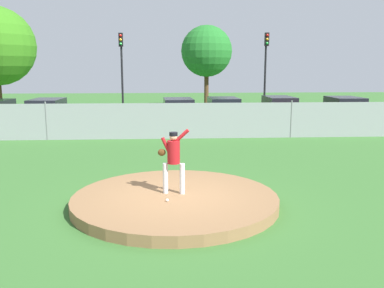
{
  "coord_description": "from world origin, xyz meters",
  "views": [
    {
      "loc": [
        -0.18,
        -10.18,
        3.48
      ],
      "look_at": [
        0.59,
        2.74,
        1.08
      ],
      "focal_mm": 39.06,
      "sensor_mm": 36.0,
      "label": 1
    }
  ],
  "objects_px": {
    "parked_car_charcoal": "(344,112)",
    "baseball": "(167,200)",
    "pitcher_youth": "(173,156)",
    "parked_car_red": "(279,111)",
    "parked_car_slate": "(178,113)",
    "parked_car_teal": "(223,113)",
    "traffic_light_far": "(266,61)",
    "traffic_cone_orange": "(123,129)",
    "parked_car_silver": "(48,114)",
    "traffic_light_near": "(122,61)"
  },
  "relations": [
    {
      "from": "pitcher_youth",
      "to": "parked_car_teal",
      "type": "relative_size",
      "value": 0.39
    },
    {
      "from": "baseball",
      "to": "parked_car_teal",
      "type": "height_order",
      "value": "parked_car_teal"
    },
    {
      "from": "pitcher_youth",
      "to": "traffic_light_near",
      "type": "height_order",
      "value": "traffic_light_near"
    },
    {
      "from": "parked_car_charcoal",
      "to": "traffic_cone_orange",
      "type": "distance_m",
      "value": 13.23
    },
    {
      "from": "parked_car_slate",
      "to": "parked_car_charcoal",
      "type": "distance_m",
      "value": 9.96
    },
    {
      "from": "pitcher_youth",
      "to": "traffic_light_far",
      "type": "relative_size",
      "value": 0.29
    },
    {
      "from": "pitcher_youth",
      "to": "parked_car_teal",
      "type": "distance_m",
      "value": 14.26
    },
    {
      "from": "traffic_cone_orange",
      "to": "traffic_light_near",
      "type": "xyz_separation_m",
      "value": [
        -0.71,
        7.24,
        3.57
      ]
    },
    {
      "from": "parked_car_red",
      "to": "traffic_light_far",
      "type": "xyz_separation_m",
      "value": [
        0.03,
        3.99,
        3.07
      ]
    },
    {
      "from": "baseball",
      "to": "traffic_light_far",
      "type": "relative_size",
      "value": 0.01
    },
    {
      "from": "parked_car_charcoal",
      "to": "baseball",
      "type": "bearing_deg",
      "value": -125.93
    },
    {
      "from": "parked_car_charcoal",
      "to": "traffic_light_near",
      "type": "bearing_deg",
      "value": 161.23
    },
    {
      "from": "parked_car_silver",
      "to": "baseball",
      "type": "bearing_deg",
      "value": -65.01
    },
    {
      "from": "parked_car_red",
      "to": "traffic_light_near",
      "type": "relative_size",
      "value": 0.84
    },
    {
      "from": "parked_car_teal",
      "to": "traffic_light_far",
      "type": "distance_m",
      "value": 6.79
    },
    {
      "from": "parked_car_slate",
      "to": "baseball",
      "type": "bearing_deg",
      "value": -92.64
    },
    {
      "from": "parked_car_silver",
      "to": "parked_car_teal",
      "type": "bearing_deg",
      "value": -0.93
    },
    {
      "from": "baseball",
      "to": "traffic_light_near",
      "type": "height_order",
      "value": "traffic_light_near"
    },
    {
      "from": "parked_car_charcoal",
      "to": "traffic_light_far",
      "type": "distance_m",
      "value": 6.79
    },
    {
      "from": "baseball",
      "to": "parked_car_teal",
      "type": "xyz_separation_m",
      "value": [
        3.32,
        14.56,
        0.5
      ]
    },
    {
      "from": "parked_car_teal",
      "to": "traffic_light_far",
      "type": "xyz_separation_m",
      "value": [
        3.58,
        4.89,
        3.07
      ]
    },
    {
      "from": "pitcher_youth",
      "to": "parked_car_silver",
      "type": "distance_m",
      "value": 15.73
    },
    {
      "from": "traffic_light_far",
      "to": "traffic_cone_orange",
      "type": "bearing_deg",
      "value": -141.42
    },
    {
      "from": "baseball",
      "to": "parked_car_red",
      "type": "relative_size",
      "value": 0.02
    },
    {
      "from": "traffic_light_far",
      "to": "parked_car_silver",
      "type": "bearing_deg",
      "value": -161.07
    },
    {
      "from": "pitcher_youth",
      "to": "parked_car_red",
      "type": "height_order",
      "value": "pitcher_youth"
    },
    {
      "from": "baseball",
      "to": "parked_car_charcoal",
      "type": "xyz_separation_m",
      "value": [
        10.65,
        14.69,
        0.5
      ]
    },
    {
      "from": "parked_car_slate",
      "to": "parked_car_red",
      "type": "xyz_separation_m",
      "value": [
        6.18,
        0.51,
        0.02
      ]
    },
    {
      "from": "parked_car_teal",
      "to": "traffic_light_near",
      "type": "relative_size",
      "value": 0.75
    },
    {
      "from": "baseball",
      "to": "parked_car_teal",
      "type": "relative_size",
      "value": 0.02
    },
    {
      "from": "pitcher_youth",
      "to": "parked_car_red",
      "type": "distance_m",
      "value": 16.25
    },
    {
      "from": "parked_car_silver",
      "to": "parked_car_red",
      "type": "relative_size",
      "value": 0.97
    },
    {
      "from": "parked_car_silver",
      "to": "traffic_cone_orange",
      "type": "height_order",
      "value": "parked_car_silver"
    },
    {
      "from": "baseball",
      "to": "parked_car_teal",
      "type": "bearing_deg",
      "value": 77.15
    },
    {
      "from": "parked_car_silver",
      "to": "parked_car_red",
      "type": "distance_m",
      "value": 13.76
    },
    {
      "from": "pitcher_youth",
      "to": "traffic_light_near",
      "type": "bearing_deg",
      "value": 99.66
    },
    {
      "from": "parked_car_teal",
      "to": "traffic_light_near",
      "type": "distance_m",
      "value": 8.49
    },
    {
      "from": "parked_car_charcoal",
      "to": "traffic_light_far",
      "type": "height_order",
      "value": "traffic_light_far"
    },
    {
      "from": "pitcher_youth",
      "to": "baseball",
      "type": "bearing_deg",
      "value": -103.7
    },
    {
      "from": "pitcher_youth",
      "to": "parked_car_red",
      "type": "relative_size",
      "value": 0.35
    },
    {
      "from": "baseball",
      "to": "traffic_cone_orange",
      "type": "relative_size",
      "value": 0.13
    },
    {
      "from": "parked_car_slate",
      "to": "parked_car_silver",
      "type": "relative_size",
      "value": 0.96
    },
    {
      "from": "baseball",
      "to": "parked_car_silver",
      "type": "height_order",
      "value": "parked_car_silver"
    },
    {
      "from": "pitcher_youth",
      "to": "traffic_cone_orange",
      "type": "height_order",
      "value": "pitcher_youth"
    },
    {
      "from": "parked_car_silver",
      "to": "parked_car_charcoal",
      "type": "relative_size",
      "value": 1.04
    },
    {
      "from": "pitcher_youth",
      "to": "parked_car_teal",
      "type": "bearing_deg",
      "value": 77.19
    },
    {
      "from": "parked_car_red",
      "to": "traffic_light_far",
      "type": "height_order",
      "value": "traffic_light_far"
    },
    {
      "from": "pitcher_youth",
      "to": "traffic_cone_orange",
      "type": "bearing_deg",
      "value": 102.2
    },
    {
      "from": "parked_car_teal",
      "to": "traffic_cone_orange",
      "type": "height_order",
      "value": "parked_car_teal"
    },
    {
      "from": "parked_car_teal",
      "to": "parked_car_red",
      "type": "relative_size",
      "value": 0.9
    }
  ]
}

